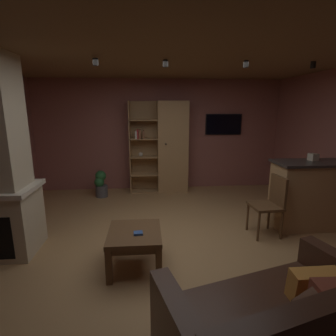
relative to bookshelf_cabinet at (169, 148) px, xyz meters
name	(u,v)px	position (x,y,z in m)	size (l,w,h in m)	color
floor	(170,248)	(-0.20, -2.60, -1.03)	(5.67, 5.70, 0.02)	#A37A4C
wall_back	(159,135)	(-0.20, 0.27, 0.25)	(5.79, 0.06, 2.55)	#8E544C
ceiling	(171,51)	(-0.20, -2.60, 1.53)	(5.67, 5.70, 0.02)	brown
window_pane_back	(149,142)	(-0.44, 0.24, 0.11)	(0.73, 0.01, 0.75)	white
bookshelf_cabinet	(169,148)	(0.00, 0.00, 0.00)	(1.32, 0.41, 2.05)	#A87F51
kitchen_bar_counter	(315,194)	(2.18, -2.12, -0.47)	(1.38, 0.58, 1.09)	#A87F51
tissue_box	(313,157)	(2.13, -2.03, 0.12)	(0.12, 0.12, 0.11)	#BFB299
leather_couch	(281,332)	(0.45, -4.37, -0.73)	(1.85, 1.34, 0.84)	#382116
coffee_table	(135,238)	(-0.67, -3.00, -0.65)	(0.63, 0.69, 0.47)	brown
table_book_0	(138,233)	(-0.62, -3.08, -0.54)	(0.10, 0.09, 0.02)	#2D4C8C
dining_chair	(271,202)	(1.34, -2.32, -0.49)	(0.45, 0.45, 0.92)	brown
potted_floor_plant	(101,184)	(-1.52, -0.32, -0.74)	(0.27, 0.29, 0.58)	#4C4C51
wall_mounted_tv	(223,124)	(1.32, 0.21, 0.50)	(0.85, 0.06, 0.48)	black
track_light_spot_0	(16,61)	(-2.13, -2.23, 1.45)	(0.07, 0.07, 0.09)	black
track_light_spot_1	(95,62)	(-1.14, -2.28, 1.45)	(0.07, 0.07, 0.09)	black
track_light_spot_2	(165,63)	(-0.24, -2.23, 1.45)	(0.07, 0.07, 0.09)	black
track_light_spot_3	(246,64)	(0.84, -2.27, 1.45)	(0.07, 0.07, 0.09)	black
track_light_spot_4	(313,65)	(1.78, -2.28, 1.45)	(0.07, 0.07, 0.09)	black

